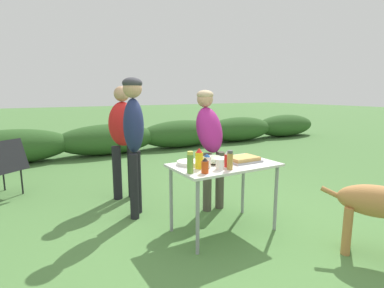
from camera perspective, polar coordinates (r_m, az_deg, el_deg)
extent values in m
plane|color=#4C7A3D|center=(3.40, 5.94, -16.00)|extent=(60.00, 60.00, 0.00)
ellipsoid|color=#2D5623|center=(7.21, -31.26, -0.49)|extent=(2.40, 0.90, 0.73)
ellipsoid|color=#2D5623|center=(7.44, -15.72, 0.86)|extent=(2.40, 0.90, 0.73)
ellipsoid|color=#2D5623|center=(8.16, -2.03, 1.99)|extent=(2.40, 0.90, 0.73)
ellipsoid|color=#2D5623|center=(9.27, 8.94, 2.82)|extent=(2.40, 0.90, 0.73)
ellipsoid|color=#2D5623|center=(10.64, 17.34, 3.39)|extent=(2.40, 0.90, 0.73)
cube|color=silver|center=(3.15, 6.17, -4.01)|extent=(1.10, 0.64, 0.02)
cylinder|color=gray|center=(2.80, 1.08, -13.80)|extent=(0.04, 0.04, 0.71)
cylinder|color=gray|center=(3.38, 15.66, -9.93)|extent=(0.04, 0.04, 0.71)
cylinder|color=gray|center=(3.24, -3.99, -10.45)|extent=(0.04, 0.04, 0.71)
cylinder|color=gray|center=(3.75, 9.69, -7.70)|extent=(0.04, 0.04, 0.71)
cube|color=#9E9EA3|center=(3.27, 9.64, -3.16)|extent=(0.35, 0.27, 0.02)
cube|color=tan|center=(3.27, 9.65, -2.68)|extent=(0.31, 0.23, 0.04)
cylinder|color=white|center=(3.09, -0.51, -3.61)|extent=(0.26, 0.26, 0.04)
ellipsoid|color=#ADBC99|center=(3.15, 4.06, -2.94)|extent=(0.24, 0.24, 0.09)
cylinder|color=white|center=(2.91, 5.30, -3.87)|extent=(0.08, 0.08, 0.10)
cylinder|color=silver|center=(2.97, 2.89, -3.48)|extent=(0.08, 0.08, 0.11)
cone|color=#194793|center=(2.95, 2.90, -2.14)|extent=(0.07, 0.07, 0.03)
cylinder|color=yellow|center=(2.92, 1.36, -3.17)|extent=(0.08, 0.08, 0.16)
cone|color=red|center=(2.90, 1.37, -1.18)|extent=(0.07, 0.07, 0.05)
cylinder|color=#B2893D|center=(2.91, 7.23, -3.31)|extent=(0.06, 0.06, 0.16)
cylinder|color=#4C4C4C|center=(2.89, 7.27, -1.51)|extent=(0.05, 0.05, 0.03)
cylinder|color=#CC4214|center=(2.77, 2.49, -4.42)|extent=(0.07, 0.07, 0.11)
cone|color=black|center=(2.75, 2.50, -2.94)|extent=(0.06, 0.06, 0.03)
cylinder|color=olive|center=(2.75, -0.33, -3.83)|extent=(0.06, 0.06, 0.18)
cylinder|color=#D1CC47|center=(2.73, -0.33, -1.73)|extent=(0.05, 0.05, 0.03)
cylinder|color=red|center=(3.01, 6.72, -3.15)|extent=(0.06, 0.06, 0.13)
cone|color=white|center=(2.99, 6.75, -1.61)|extent=(0.05, 0.05, 0.04)
cylinder|color=#4C473D|center=(3.77, 2.92, -7.30)|extent=(0.11, 0.11, 0.74)
cylinder|color=#4C473D|center=(3.87, 5.31, -6.88)|extent=(0.11, 0.11, 0.74)
ellipsoid|color=#931E70|center=(3.78, 3.33, 2.73)|extent=(0.35, 0.46, 0.64)
sphere|color=tan|center=(3.84, 2.50, 8.51)|extent=(0.20, 0.20, 0.20)
ellipsoid|color=tan|center=(3.84, 2.50, 9.34)|extent=(0.21, 0.21, 0.12)
cylinder|color=black|center=(4.30, -14.07, -5.35)|extent=(0.12, 0.12, 0.75)
cylinder|color=black|center=(4.34, -11.34, -5.08)|extent=(0.12, 0.12, 0.75)
ellipsoid|color=red|center=(4.20, -13.05, 3.75)|extent=(0.40, 0.30, 0.61)
sphere|color=tan|center=(4.17, -13.26, 9.29)|extent=(0.21, 0.21, 0.21)
cylinder|color=black|center=(3.59, -10.98, -7.99)|extent=(0.10, 0.10, 0.78)
cylinder|color=black|center=(3.75, -10.42, -7.17)|extent=(0.10, 0.10, 0.78)
ellipsoid|color=navy|center=(3.53, -11.06, 3.44)|extent=(0.36, 0.39, 0.63)
sphere|color=tan|center=(3.51, -11.29, 10.34)|extent=(0.22, 0.22, 0.22)
ellipsoid|color=#333338|center=(3.51, -11.32, 11.30)|extent=(0.23, 0.23, 0.13)
cylinder|color=#B27A42|center=(3.35, 27.54, -13.29)|extent=(0.08, 0.08, 0.45)
cylinder|color=#B27A42|center=(3.18, 27.43, -14.54)|extent=(0.08, 0.08, 0.45)
ellipsoid|color=#B27A42|center=(3.17, 31.79, -9.24)|extent=(0.58, 0.71, 0.29)
cylinder|color=#B27A42|center=(3.16, 25.07, -8.45)|extent=(0.15, 0.20, 0.11)
cube|color=#232328|center=(4.80, -31.43, -1.99)|extent=(0.47, 0.40, 0.44)
cylinder|color=black|center=(5.07, -29.67, -6.21)|extent=(0.02, 0.02, 0.38)
cylinder|color=black|center=(5.39, -32.23, -5.54)|extent=(0.02, 0.02, 0.38)
cylinder|color=black|center=(5.16, -31.08, -1.83)|extent=(0.26, 0.35, 0.02)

